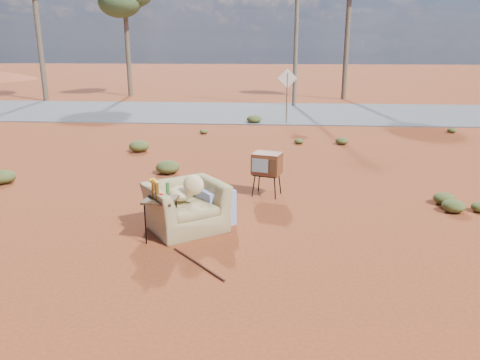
{
  "coord_description": "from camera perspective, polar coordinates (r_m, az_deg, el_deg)",
  "views": [
    {
      "loc": [
        1.05,
        -6.94,
        3.11
      ],
      "look_at": [
        0.45,
        0.94,
        0.8
      ],
      "focal_mm": 35.0,
      "sensor_mm": 36.0,
      "label": 1
    }
  ],
  "objects": [
    {
      "name": "ground",
      "position": [
        7.68,
        -3.94,
        -7.64
      ],
      "size": [
        140.0,
        140.0,
        0.0
      ],
      "primitive_type": "plane",
      "color": "brown",
      "rests_on": "ground"
    },
    {
      "name": "highway",
      "position": [
        22.18,
        1.59,
        8.26
      ],
      "size": [
        140.0,
        7.0,
        0.04
      ],
      "primitive_type": "cube",
      "color": "#565659",
      "rests_on": "ground"
    },
    {
      "name": "armchair",
      "position": [
        8.15,
        -6.0,
        -2.39
      ],
      "size": [
        1.6,
        1.61,
        1.1
      ],
      "rotation": [
        0.0,
        0.0,
        0.62
      ],
      "color": "#938050",
      "rests_on": "ground"
    },
    {
      "name": "tv_unit",
      "position": [
        9.81,
        3.31,
        1.94
      ],
      "size": [
        0.68,
        0.6,
        0.92
      ],
      "rotation": [
        0.0,
        0.0,
        -0.29
      ],
      "color": "black",
      "rests_on": "ground"
    },
    {
      "name": "side_table",
      "position": [
        7.66,
        -9.87,
        -2.0
      ],
      "size": [
        0.54,
        0.54,
        1.0
      ],
      "rotation": [
        0.0,
        0.0,
        -0.09
      ],
      "color": "#3B2915",
      "rests_on": "ground"
    },
    {
      "name": "rusty_bar",
      "position": [
        6.97,
        -5.13,
        -10.1
      ],
      "size": [
        0.91,
        1.0,
        0.04
      ],
      "primitive_type": "cylinder",
      "rotation": [
        0.0,
        1.57,
        -0.83
      ],
      "color": "#4B2214",
      "rests_on": "ground"
    },
    {
      "name": "road_sign",
      "position": [
        19.01,
        5.78,
        11.34
      ],
      "size": [
        0.78,
        0.06,
        2.19
      ],
      "color": "brown",
      "rests_on": "ground"
    },
    {
      "name": "eucalyptus_near_left",
      "position": [
        30.41,
        -13.87,
        20.24
      ],
      "size": [
        3.2,
        3.2,
        6.6
      ],
      "color": "brown",
      "rests_on": "ground"
    },
    {
      "name": "utility_pole_center",
      "position": [
        24.48,
        6.91,
        18.59
      ],
      "size": [
        1.4,
        0.2,
        8.0
      ],
      "color": "brown",
      "rests_on": "ground"
    },
    {
      "name": "scrub_patch",
      "position": [
        11.88,
        -4.89,
        1.74
      ],
      "size": [
        17.49,
        8.07,
        0.33
      ],
      "color": "#444F22",
      "rests_on": "ground"
    }
  ]
}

